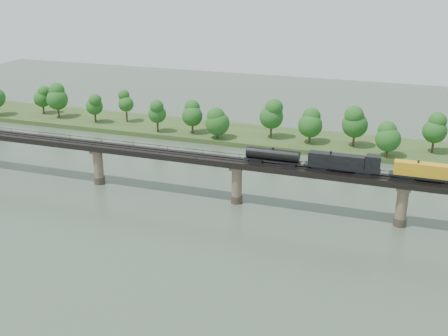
% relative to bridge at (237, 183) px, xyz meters
% --- Properties ---
extents(ground, '(400.00, 400.00, 0.00)m').
position_rel_bridge_xyz_m(ground, '(0.00, -30.00, -5.46)').
color(ground, '#384738').
rests_on(ground, ground).
extents(far_bank, '(300.00, 24.00, 1.60)m').
position_rel_bridge_xyz_m(far_bank, '(0.00, 55.00, -4.66)').
color(far_bank, '#2F481D').
rests_on(far_bank, ground).
extents(bridge, '(236.00, 30.00, 11.50)m').
position_rel_bridge_xyz_m(bridge, '(0.00, 0.00, 0.00)').
color(bridge, '#473A2D').
rests_on(bridge, ground).
extents(bridge_superstructure, '(220.00, 4.90, 0.75)m').
position_rel_bridge_xyz_m(bridge_superstructure, '(0.00, 0.00, 6.33)').
color(bridge_superstructure, black).
rests_on(bridge_superstructure, bridge).
extents(far_treeline, '(289.06, 17.54, 13.60)m').
position_rel_bridge_xyz_m(far_treeline, '(-8.21, 50.52, 3.37)').
color(far_treeline, '#382619').
rests_on(far_treeline, far_bank).
extents(freight_train, '(71.25, 2.78, 4.90)m').
position_rel_bridge_xyz_m(freight_train, '(38.89, 0.00, 8.38)').
color(freight_train, black).
rests_on(freight_train, bridge).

